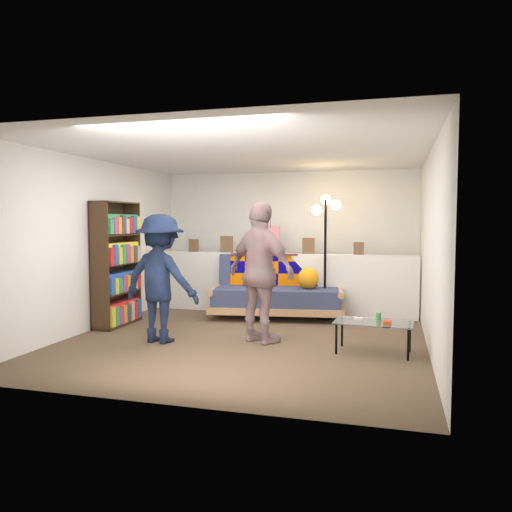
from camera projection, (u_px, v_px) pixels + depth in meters
The scene contains 10 objects.
ground at pixel (248, 337), 6.57m from camera, with size 5.00×5.00×0.00m, color brown.
room_shell at pixel (257, 211), 6.91m from camera, with size 4.60×5.05×2.45m.
half_wall_ledge at pixel (279, 283), 8.27m from camera, with size 4.45×0.15×1.00m, color silver.
ledge_decor at pixel (265, 243), 8.26m from camera, with size 2.97×0.02×0.45m.
futon_sofa at pixel (278, 291), 7.95m from camera, with size 2.19×1.26×0.89m.
bookshelf at pixel (116, 268), 7.30m from camera, with size 0.30×0.91×1.81m.
coffee_table at pixel (374, 324), 5.77m from camera, with size 0.91×0.55×0.46m.
floor_lamp at pixel (326, 231), 7.78m from camera, with size 0.45×0.37×1.94m.
person_left at pixel (161, 279), 6.28m from camera, with size 1.04×0.60×1.62m, color black.
person_right at pixel (261, 272), 6.24m from camera, with size 1.04×0.43×1.78m, color tan.
Camera 1 is at (1.84, -6.22, 1.53)m, focal length 35.00 mm.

